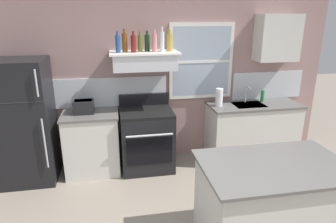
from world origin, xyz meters
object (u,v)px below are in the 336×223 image
at_px(bottle_red_label_wine, 134,43).
at_px(kitchen_island, 270,205).
at_px(paper_towel_roll, 219,97).
at_px(dish_soap_bottle, 262,96).
at_px(refrigerator, 25,122).
at_px(bottle_champagne_gold_foil, 170,42).
at_px(toaster, 84,107).
at_px(bottle_clear_tall, 162,41).
at_px(bottle_blue_liqueur, 118,44).
at_px(bottle_dark_green_wine, 147,43).
at_px(bottle_rose_pink, 155,42).
at_px(stove_range, 147,139).
at_px(bottle_olive_oil_square, 140,43).
at_px(bottle_amber_wine, 125,43).

relative_size(bottle_red_label_wine, kitchen_island, 0.20).
distance_m(paper_towel_roll, dish_soap_bottle, 0.77).
relative_size(refrigerator, bottle_champagne_gold_foil, 5.82).
relative_size(toaster, bottle_clear_tall, 0.88).
distance_m(bottle_blue_liqueur, bottle_clear_tall, 0.60).
bearing_deg(bottle_dark_green_wine, bottle_clear_tall, -24.42).
relative_size(bottle_champagne_gold_foil, dish_soap_bottle, 1.62).
xyz_separation_m(refrigerator, toaster, (0.77, 0.07, 0.16)).
height_order(bottle_rose_pink, bottle_clear_tall, bottle_clear_tall).
relative_size(stove_range, bottle_red_label_wine, 3.84).
height_order(stove_range, bottle_dark_green_wine, bottle_dark_green_wine).
distance_m(bottle_olive_oil_square, bottle_champagne_gold_foil, 0.41).
distance_m(stove_range, bottle_amber_wine, 1.44).
relative_size(bottle_blue_liqueur, paper_towel_roll, 1.07).
bearing_deg(toaster, kitchen_island, -44.81).
height_order(bottle_clear_tall, bottle_champagne_gold_foil, bottle_clear_tall).
relative_size(refrigerator, bottle_clear_tall, 5.05).
bearing_deg(bottle_clear_tall, bottle_olive_oil_square, 171.09).
xyz_separation_m(bottle_red_label_wine, kitchen_island, (1.16, -1.88, -1.41)).
bearing_deg(stove_range, dish_soap_bottle, 4.18).
bearing_deg(bottle_rose_pink, bottle_red_label_wine, -177.23).
xyz_separation_m(bottle_dark_green_wine, kitchen_island, (0.96, -1.98, -1.41)).
height_order(bottle_champagne_gold_foil, dish_soap_bottle, bottle_champagne_gold_foil).
bearing_deg(bottle_red_label_wine, paper_towel_roll, -0.39).
height_order(bottle_olive_oil_square, dish_soap_bottle, bottle_olive_oil_square).
bearing_deg(bottle_champagne_gold_foil, bottle_olive_oil_square, 176.91).
bearing_deg(bottle_amber_wine, dish_soap_bottle, 1.49).
bearing_deg(bottle_champagne_gold_foil, toaster, -177.94).
bearing_deg(bottle_rose_pink, dish_soap_bottle, 2.55).
bearing_deg(bottle_olive_oil_square, bottle_blue_liqueur, -168.20).
bearing_deg(bottle_amber_wine, bottle_red_label_wine, -17.03).
relative_size(stove_range, bottle_olive_oil_square, 4.01).
bearing_deg(bottle_blue_liqueur, bottle_champagne_gold_foil, 3.29).
relative_size(toaster, bottle_amber_wine, 0.96).
relative_size(bottle_amber_wine, dish_soap_bottle, 1.72).
xyz_separation_m(bottle_amber_wine, paper_towel_roll, (1.38, -0.04, -0.83)).
relative_size(bottle_dark_green_wine, paper_towel_roll, 1.04).
distance_m(bottle_clear_tall, bottle_champagne_gold_foil, 0.12).
height_order(toaster, dish_soap_bottle, toaster).
relative_size(bottle_blue_liqueur, bottle_olive_oil_square, 1.06).
height_order(refrigerator, kitchen_island, refrigerator).
relative_size(bottle_rose_pink, kitchen_island, 0.22).
xyz_separation_m(bottle_olive_oil_square, bottle_dark_green_wine, (0.10, 0.04, 0.00)).
bearing_deg(toaster, dish_soap_bottle, 1.94).
xyz_separation_m(bottle_olive_oil_square, bottle_rose_pink, (0.20, -0.05, 0.01)).
bearing_deg(bottle_champagne_gold_foil, bottle_rose_pink, -172.45).
height_order(bottle_dark_green_wine, dish_soap_bottle, bottle_dark_green_wine).
relative_size(bottle_amber_wine, paper_towel_roll, 1.15).
bearing_deg(bottle_dark_green_wine, refrigerator, -174.12).
xyz_separation_m(refrigerator, dish_soap_bottle, (3.53, 0.16, 0.15)).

